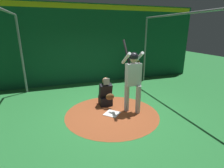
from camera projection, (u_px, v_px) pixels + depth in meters
The scene contains 8 objects.
ground_plane at pixel (112, 114), 5.30m from camera, with size 27.04×27.04×0.00m, color #287A38.
dirt_circle at pixel (112, 114), 5.30m from camera, with size 2.81×2.81×0.01m, color #9E4C28.
home_plate at pixel (112, 113), 5.30m from camera, with size 0.42×0.42×0.01m, color white.
batter at pixel (133, 77), 5.12m from camera, with size 0.68×0.49×2.17m.
catcher at pixel (106, 95), 5.80m from camera, with size 0.58×0.40×0.97m.
back_wall at pixel (87, 45), 8.00m from camera, with size 0.23×11.04×3.53m.
cage_frame at pixel (112, 43), 4.67m from camera, with size 5.98×5.41×2.98m.
bat_rack at pixel (134, 70), 8.86m from camera, with size 1.18×0.19×1.05m.
Camera 1 is at (4.54, -1.54, 2.45)m, focal length 28.06 mm.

